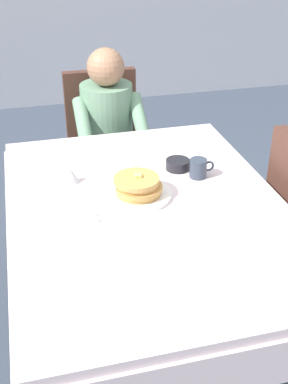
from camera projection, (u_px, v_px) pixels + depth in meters
The scene contains 13 objects.
ground_plane at pixel (148, 337), 2.37m from camera, with size 14.00×14.00×0.00m, color #3D4756.
dining_table_main at pixel (148, 224), 2.04m from camera, with size 1.12×1.52×0.74m.
chair_diner at pixel (105, 138), 3.09m from camera, with size 0.44×0.45×0.93m.
diner_person at pixel (108, 127), 2.89m from camera, with size 0.40×0.43×1.12m.
plate_breakfast at pixel (138, 194), 2.06m from camera, with size 0.28×0.28×0.02m, color white.
breakfast_stack at pixel (138, 186), 2.03m from camera, with size 0.20×0.19×0.09m.
cup_coffee at pixel (199, 168), 2.19m from camera, with size 0.11×0.08×0.08m.
bowl_butter at pixel (178, 164), 2.26m from camera, with size 0.11×0.11×0.04m, color black.
syrup_pitcher at pixel (70, 175), 2.15m from camera, with size 0.08×0.08×0.07m.
fork_left_of_plate at pixel (93, 204), 2.00m from camera, with size 0.18×0.01×0.01m, color silver.
knife_right_of_plate at pixel (183, 192), 2.09m from camera, with size 0.20×0.01×0.01m, color silver.
spoon_near_edge at pixel (145, 237), 1.81m from camera, with size 0.15×0.01×0.01m, color silver.
napkin_folded at pixel (74, 218), 1.91m from camera, with size 0.17×0.12×0.01m, color white.
Camera 1 is at (-0.44, -1.65, 1.79)m, focal length 46.48 mm.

